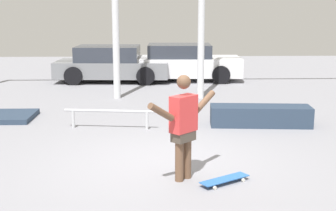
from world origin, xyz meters
The scene contains 7 objects.
ground_plane centered at (0.00, 0.00, 0.00)m, with size 36.00×36.00×0.00m, color gray.
skateboarder centered at (0.27, -0.81, 0.90)m, with size 1.11×1.11×1.64m.
skateboard centered at (0.89, -1.01, 0.06)m, with size 0.82×0.62×0.08m.
grind_box centered at (2.25, 2.52, 0.23)m, with size 2.25×0.64×0.45m, color #28384C.
grind_rail centered at (-1.14, 2.36, 0.33)m, with size 2.01×0.32×0.43m.
parked_car_grey centered at (-1.67, 9.21, 0.62)m, with size 4.11×2.12×1.28m.
parked_car_white centered at (0.93, 9.37, 0.64)m, with size 4.18×2.03×1.32m.
Camera 1 is at (-0.21, -7.70, 2.63)m, focal length 50.00 mm.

